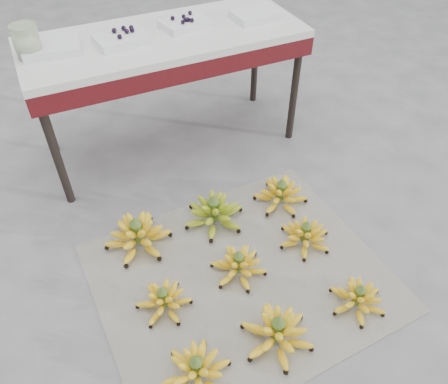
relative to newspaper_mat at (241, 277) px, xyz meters
name	(u,v)px	position (x,y,z in m)	size (l,w,h in m)	color
ground	(218,271)	(-0.08, 0.07, 0.00)	(60.00, 60.00, 0.00)	#5F5F61
newspaper_mat	(241,277)	(0.00, 0.00, 0.00)	(1.25, 1.05, 0.01)	silver
bunch_front_left	(197,370)	(-0.35, -0.34, 0.06)	(0.30, 0.30, 0.16)	yellow
bunch_front_center	(277,333)	(-0.01, -0.33, 0.06)	(0.30, 0.30, 0.18)	yellow
bunch_front_right	(358,298)	(0.38, -0.34, 0.05)	(0.27, 0.27, 0.14)	yellow
bunch_mid_left	(164,300)	(-0.37, 0.00, 0.05)	(0.30, 0.30, 0.14)	yellow
bunch_mid_center	(238,265)	(0.00, 0.03, 0.05)	(0.31, 0.31, 0.15)	yellow
bunch_mid_right	(305,235)	(0.36, 0.05, 0.05)	(0.31, 0.31, 0.15)	yellow
bunch_back_left	(138,235)	(-0.36, 0.38, 0.07)	(0.41, 0.41, 0.19)	yellow
bunch_back_center	(214,213)	(0.03, 0.36, 0.07)	(0.37, 0.37, 0.18)	#84A01E
bunch_back_right	(281,194)	(0.40, 0.34, 0.06)	(0.35, 0.35, 0.17)	yellow
vendor_table	(165,48)	(0.08, 1.07, 0.61)	(1.45, 0.58, 0.69)	black
tray_far_left	(52,48)	(-0.47, 1.10, 0.71)	(0.28, 0.22, 0.04)	silver
tray_left	(121,39)	(-0.15, 1.05, 0.71)	(0.27, 0.21, 0.06)	silver
tray_right	(184,23)	(0.20, 1.10, 0.71)	(0.26, 0.21, 0.06)	silver
tray_far_right	(256,15)	(0.59, 1.04, 0.71)	(0.25, 0.19, 0.04)	silver
glass_jar	(27,41)	(-0.57, 1.09, 0.77)	(0.12, 0.12, 0.15)	beige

